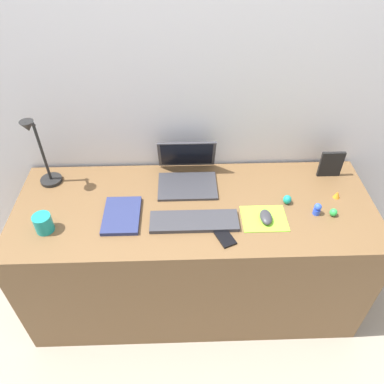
# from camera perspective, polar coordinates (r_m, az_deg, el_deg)

# --- Properties ---
(ground_plane) EXTENTS (6.00, 6.00, 0.00)m
(ground_plane) POSITION_cam_1_polar(r_m,az_deg,el_deg) (2.40, 0.31, -14.89)
(ground_plane) COLOR gray
(back_wall) EXTENTS (2.97, 0.05, 1.59)m
(back_wall) POSITION_cam_1_polar(r_m,az_deg,el_deg) (2.07, 0.02, 6.14)
(back_wall) COLOR silver
(back_wall) RESTS_ON ground_plane
(desk) EXTENTS (1.77, 0.66, 0.74)m
(desk) POSITION_cam_1_polar(r_m,az_deg,el_deg) (2.10, 0.35, -9.37)
(desk) COLOR brown
(desk) RESTS_ON ground_plane
(laptop) EXTENTS (0.30, 0.28, 0.20)m
(laptop) POSITION_cam_1_polar(r_m,az_deg,el_deg) (1.94, -0.75, 3.12)
(laptop) COLOR #333338
(laptop) RESTS_ON desk
(keyboard) EXTENTS (0.41, 0.13, 0.02)m
(keyboard) POSITION_cam_1_polar(r_m,az_deg,el_deg) (1.74, 0.33, -4.48)
(keyboard) COLOR #333338
(keyboard) RESTS_ON desk
(mousepad) EXTENTS (0.21, 0.17, 0.00)m
(mousepad) POSITION_cam_1_polar(r_m,az_deg,el_deg) (1.79, 10.94, -3.99)
(mousepad) COLOR #8CDB33
(mousepad) RESTS_ON desk
(mouse) EXTENTS (0.06, 0.10, 0.03)m
(mouse) POSITION_cam_1_polar(r_m,az_deg,el_deg) (1.77, 11.21, -3.77)
(mouse) COLOR #333338
(mouse) RESTS_ON mousepad
(cell_phone) EXTENTS (0.11, 0.14, 0.01)m
(cell_phone) POSITION_cam_1_polar(r_m,az_deg,el_deg) (1.69, 4.86, -6.68)
(cell_phone) COLOR black
(cell_phone) RESTS_ON desk
(desk_lamp) EXTENTS (0.11, 0.15, 0.40)m
(desk_lamp) POSITION_cam_1_polar(r_m,az_deg,el_deg) (1.97, -22.08, 5.31)
(desk_lamp) COLOR black
(desk_lamp) RESTS_ON desk
(notebook_pad) EXTENTS (0.17, 0.24, 0.02)m
(notebook_pad) POSITION_cam_1_polar(r_m,az_deg,el_deg) (1.79, -10.67, -3.53)
(notebook_pad) COLOR navy
(notebook_pad) RESTS_ON desk
(picture_frame) EXTENTS (0.12, 0.02, 0.15)m
(picture_frame) POSITION_cam_1_polar(r_m,az_deg,el_deg) (2.08, 20.43, 3.99)
(picture_frame) COLOR black
(picture_frame) RESTS_ON desk
(coffee_mug) EXTENTS (0.08, 0.08, 0.09)m
(coffee_mug) POSITION_cam_1_polar(r_m,az_deg,el_deg) (1.81, -21.74, -4.45)
(coffee_mug) COLOR teal
(coffee_mug) RESTS_ON desk
(toy_figurine_green) EXTENTS (0.04, 0.04, 0.04)m
(toy_figurine_green) POSITION_cam_1_polar(r_m,az_deg,el_deg) (1.89, 20.77, -2.92)
(toy_figurine_green) COLOR green
(toy_figurine_green) RESTS_ON desk
(toy_figurine_blue) EXTENTS (0.03, 0.03, 0.06)m
(toy_figurine_blue) POSITION_cam_1_polar(r_m,az_deg,el_deg) (1.86, 18.57, -2.47)
(toy_figurine_blue) COLOR blue
(toy_figurine_blue) RESTS_ON desk
(toy_figurine_orange) EXTENTS (0.03, 0.03, 0.04)m
(toy_figurine_orange) POSITION_cam_1_polar(r_m,az_deg,el_deg) (1.99, 21.26, -0.37)
(toy_figurine_orange) COLOR orange
(toy_figurine_orange) RESTS_ON desk
(toy_figurine_teal) EXTENTS (0.04, 0.04, 0.05)m
(toy_figurine_teal) POSITION_cam_1_polar(r_m,az_deg,el_deg) (1.88, 14.32, -1.12)
(toy_figurine_teal) COLOR teal
(toy_figurine_teal) RESTS_ON desk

